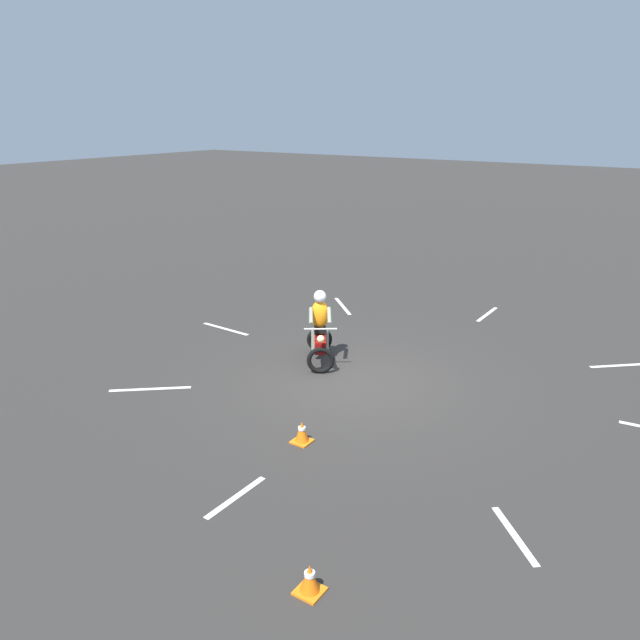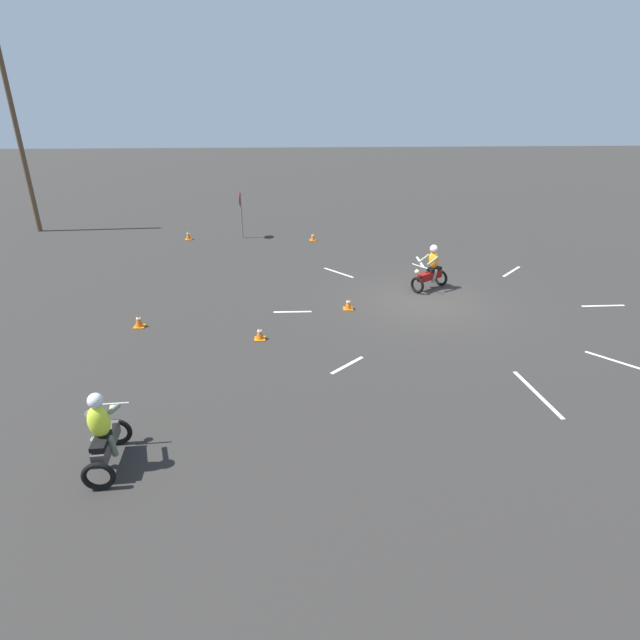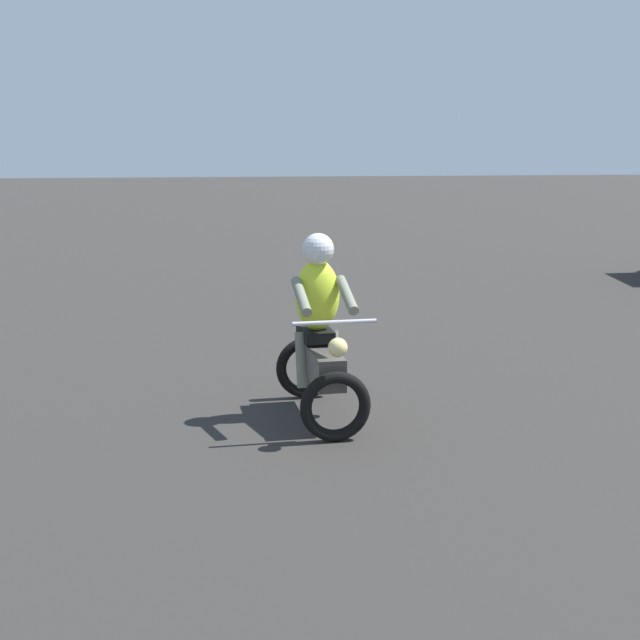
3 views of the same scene
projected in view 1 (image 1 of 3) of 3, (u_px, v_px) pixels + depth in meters
name	position (u px, v px, depth m)	size (l,w,h in m)	color
ground_plane	(353.00, 381.00, 13.14)	(120.00, 120.00, 0.00)	#2D2B28
motorcycle_rider_foreground	(320.00, 331.00, 13.94)	(1.29, 1.49, 1.66)	black
traffic_cone_near_left	(310.00, 579.00, 7.31)	(0.32, 0.32, 0.39)	orange
traffic_cone_mid_center	(302.00, 432.00, 10.65)	(0.32, 0.32, 0.39)	orange
lane_stripe_e	(226.00, 329.00, 16.27)	(0.10, 1.57, 0.01)	silver
lane_stripe_ne	(150.00, 389.00, 12.75)	(0.10, 1.64, 0.01)	silver
lane_stripe_n	(236.00, 497.00, 9.18)	(0.10, 1.25, 0.01)	silver
lane_stripe_nw	(514.00, 535.00, 8.35)	(0.10, 1.25, 0.01)	silver
lane_stripe_sw	(631.00, 365.00, 13.96)	(0.10, 1.96, 0.01)	silver
lane_stripe_s	(487.00, 314.00, 17.44)	(0.10, 1.49, 0.01)	silver
lane_stripe_se	(343.00, 306.00, 18.17)	(0.10, 1.67, 0.01)	silver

